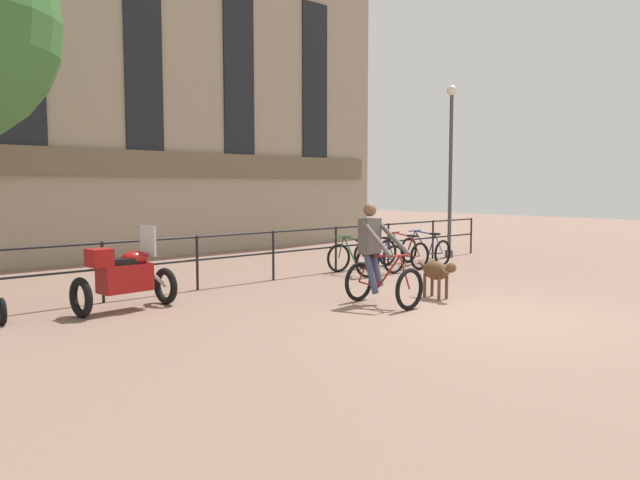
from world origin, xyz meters
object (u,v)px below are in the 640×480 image
(parked_bicycle_near_lamp, at_px, (353,259))
(street_lamp, at_px, (451,162))
(dog, at_px, (437,271))
(parked_bicycle_far_end, at_px, (425,250))
(parked_motorcycle, at_px, (124,276))
(cyclist_with_bike, at_px, (377,259))
(parked_bicycle_mid_left, at_px, (379,256))
(parked_bicycle_mid_right, at_px, (403,253))

(parked_bicycle_near_lamp, relative_size, street_lamp, 0.25)
(dog, distance_m, parked_bicycle_far_end, 4.80)
(parked_motorcycle, bearing_deg, parked_bicycle_near_lamp, -90.95)
(cyclist_with_bike, height_order, parked_bicycle_mid_left, cyclist_with_bike)
(cyclist_with_bike, distance_m, parked_bicycle_near_lamp, 3.50)
(dog, relative_size, parked_bicycle_mid_right, 0.82)
(parked_motorcycle, xyz_separation_m, parked_bicycle_far_end, (8.24, 0.27, -0.20))
(parked_motorcycle, height_order, parked_bicycle_near_lamp, parked_motorcycle)
(dog, xyz_separation_m, parked_bicycle_mid_left, (1.92, 3.05, -0.12))
(cyclist_with_bike, height_order, parked_bicycle_far_end, cyclist_with_bike)
(parked_bicycle_near_lamp, bearing_deg, parked_bicycle_mid_right, -171.56)
(parked_motorcycle, distance_m, parked_bicycle_far_end, 8.25)
(dog, bearing_deg, cyclist_with_bike, 172.08)
(parked_motorcycle, xyz_separation_m, street_lamp, (10.00, 0.78, 2.08))
(cyclist_with_bike, xyz_separation_m, parked_bicycle_far_end, (4.89, 2.68, -0.41))
(cyclist_with_bike, relative_size, parked_bicycle_mid_right, 1.49)
(parked_bicycle_near_lamp, distance_m, parked_bicycle_mid_left, 0.89)
(parked_bicycle_far_end, bearing_deg, parked_bicycle_mid_right, -0.58)
(street_lamp, bearing_deg, parked_bicycle_mid_left, -171.82)
(parked_bicycle_near_lamp, distance_m, street_lamp, 5.00)
(parked_bicycle_mid_right, distance_m, parked_bicycle_far_end, 0.89)
(parked_bicycle_near_lamp, bearing_deg, parked_bicycle_far_end, -171.56)
(parked_motorcycle, relative_size, parked_bicycle_mid_left, 1.38)
(cyclist_with_bike, bearing_deg, parked_bicycle_near_lamp, 49.71)
(parked_bicycle_mid_left, distance_m, parked_bicycle_far_end, 1.78)
(parked_bicycle_mid_right, bearing_deg, parked_bicycle_mid_left, 2.60)
(dog, bearing_deg, parked_bicycle_far_end, 48.89)
(parked_bicycle_far_end, bearing_deg, parked_motorcycle, 1.31)
(parked_motorcycle, relative_size, parked_bicycle_near_lamp, 1.37)
(parked_bicycle_far_end, relative_size, street_lamp, 0.24)
(dog, height_order, parked_bicycle_far_end, parked_bicycle_far_end)
(parked_bicycle_mid_right, relative_size, street_lamp, 0.24)
(parked_bicycle_mid_left, xyz_separation_m, street_lamp, (3.53, 0.51, 2.28))
(parked_bicycle_mid_left, bearing_deg, parked_bicycle_far_end, -172.03)
(parked_bicycle_mid_left, bearing_deg, cyclist_with_bike, 48.66)
(cyclist_with_bike, distance_m, parked_bicycle_far_end, 5.59)
(dog, height_order, parked_bicycle_mid_left, parked_bicycle_mid_left)
(cyclist_with_bike, bearing_deg, parked_bicycle_mid_left, 40.11)
(dog, distance_m, parked_bicycle_mid_left, 3.61)
(cyclist_with_bike, bearing_deg, dog, -17.92)
(cyclist_with_bike, relative_size, parked_motorcycle, 1.04)
(parked_bicycle_mid_right, relative_size, parked_bicycle_far_end, 1.02)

